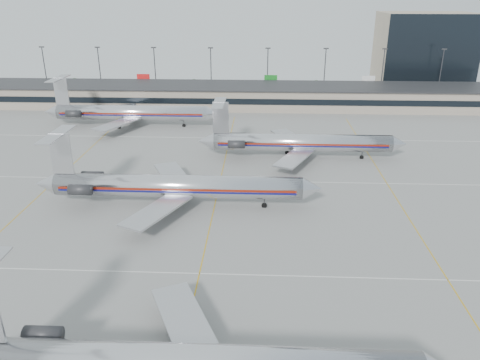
{
  "coord_description": "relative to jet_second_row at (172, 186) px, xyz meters",
  "views": [
    {
      "loc": [
        7.24,
        -38.4,
        32.46
      ],
      "look_at": [
        4.09,
        29.47,
        4.5
      ],
      "focal_mm": 35.0,
      "sensor_mm": 36.0,
      "label": 1
    }
  ],
  "objects": [
    {
      "name": "light_mast_row",
      "position": [
        6.68,
        82.92,
        5.1
      ],
      "size": [
        163.6,
        0.4,
        15.28
      ],
      "color": "#38383D",
      "rests_on": "ground"
    },
    {
      "name": "jet_back_row",
      "position": [
        -19.42,
        46.03,
        0.06
      ],
      "size": [
        44.55,
        27.4,
        12.18
      ],
      "color": "silver",
      "rests_on": "ground"
    },
    {
      "name": "jet_third_row",
      "position": [
        21.43,
        23.9,
        -0.11
      ],
      "size": [
        42.43,
        26.1,
        11.6
      ],
      "color": "silver",
      "rests_on": "ground"
    },
    {
      "name": "distant_building",
      "position": [
        68.68,
        98.92,
        9.02
      ],
      "size": [
        30.0,
        20.0,
        25.0
      ],
      "primitive_type": "cube",
      "color": "tan",
      "rests_on": "ground"
    },
    {
      "name": "apron_markings",
      "position": [
        6.68,
        -19.08,
        -3.47
      ],
      "size": [
        160.0,
        0.15,
        0.02
      ],
      "primitive_type": "cube",
      "color": "silver",
      "rests_on": "ground"
    },
    {
      "name": "terminal",
      "position": [
        6.68,
        68.9,
        -0.32
      ],
      "size": [
        162.0,
        17.0,
        6.25
      ],
      "color": "gray",
      "rests_on": "ground"
    },
    {
      "name": "ground",
      "position": [
        6.68,
        -29.08,
        -3.48
      ],
      "size": [
        260.0,
        260.0,
        0.0
      ],
      "primitive_type": "plane",
      "color": "gray",
      "rests_on": "ground"
    },
    {
      "name": "jet_second_row",
      "position": [
        0.0,
        0.0,
        0.0
      ],
      "size": [
        45.78,
        26.95,
        11.98
      ],
      "color": "silver",
      "rests_on": "ground"
    }
  ]
}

